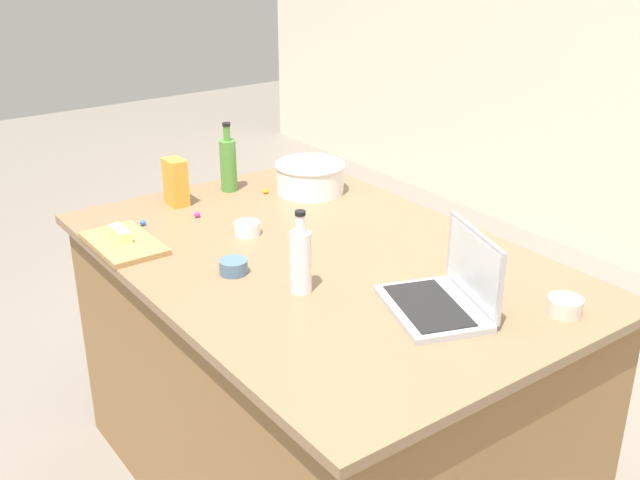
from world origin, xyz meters
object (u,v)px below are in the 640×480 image
at_px(mixing_bowl_large, 310,177).
at_px(butter_stick_left, 120,234).
at_px(bottle_olive, 228,164).
at_px(ramekin_small, 247,228).
at_px(laptop, 446,294).
at_px(cutting_board, 124,243).
at_px(ramekin_medium, 565,306).
at_px(bottle_vinegar, 301,260).
at_px(ramekin_wide, 233,267).
at_px(candy_bag, 176,182).

height_order(mixing_bowl_large, butter_stick_left, mixing_bowl_large).
height_order(bottle_olive, ramekin_small, bottle_olive).
height_order(laptop, cutting_board, laptop).
height_order(cutting_board, ramekin_medium, ramekin_medium).
bearing_deg(bottle_vinegar, bottle_olive, 163.02).
bearing_deg(butter_stick_left, bottle_vinegar, 24.45).
distance_m(bottle_vinegar, ramekin_wide, 0.24).
relative_size(ramekin_medium, ramekin_wide, 1.10).
height_order(bottle_vinegar, cutting_board, bottle_vinegar).
bearing_deg(ramekin_medium, bottle_olive, -170.67).
height_order(mixing_bowl_large, bottle_vinegar, bottle_vinegar).
xyz_separation_m(cutting_board, ramekin_medium, (1.11, 0.76, 0.01)).
distance_m(laptop, bottle_olive, 1.17).
distance_m(laptop, ramekin_wide, 0.63).
bearing_deg(ramekin_medium, butter_stick_left, -145.98).
relative_size(cutting_board, ramekin_small, 3.58).
bearing_deg(butter_stick_left, cutting_board, 0.00).
xyz_separation_m(laptop, candy_bag, (-1.14, -0.22, 0.04)).
bearing_deg(mixing_bowl_large, butter_stick_left, -86.68).
relative_size(mixing_bowl_large, bottle_olive, 1.00).
relative_size(ramekin_medium, candy_bag, 0.54).
distance_m(laptop, bottle_vinegar, 0.40).
distance_m(mixing_bowl_large, cutting_board, 0.78).
relative_size(cutting_board, ramekin_wide, 3.67).
bearing_deg(ramekin_small, bottle_olive, 157.60).
distance_m(mixing_bowl_large, bottle_olive, 0.31).
xyz_separation_m(butter_stick_left, candy_bag, (-0.22, 0.31, 0.05)).
height_order(bottle_olive, ramekin_medium, bottle_olive).
distance_m(ramekin_small, ramekin_wide, 0.29).
relative_size(butter_stick_left, ramekin_small, 1.28).
bearing_deg(bottle_vinegar, laptop, 38.28).
height_order(mixing_bowl_large, ramekin_medium, mixing_bowl_large).
bearing_deg(bottle_vinegar, candy_bag, 177.94).
xyz_separation_m(bottle_olive, ramekin_wide, (0.64, -0.35, -0.08)).
distance_m(laptop, cutting_board, 1.05).
distance_m(butter_stick_left, ramekin_wide, 0.44).
distance_m(cutting_board, ramekin_wide, 0.42).
height_order(butter_stick_left, ramekin_wide, butter_stick_left).
bearing_deg(butter_stick_left, bottle_olive, 114.24).
distance_m(ramekin_small, ramekin_medium, 1.04).
bearing_deg(cutting_board, ramekin_small, 67.84).
bearing_deg(ramekin_medium, bottle_vinegar, -136.95).
height_order(bottle_vinegar, ramekin_medium, bottle_vinegar).
relative_size(mixing_bowl_large, bottle_vinegar, 1.10).
distance_m(cutting_board, ramekin_small, 0.40).
bearing_deg(butter_stick_left, ramekin_medium, 34.02).
distance_m(ramekin_wide, candy_bag, 0.63).
distance_m(mixing_bowl_large, ramekin_wide, 0.74).
xyz_separation_m(mixing_bowl_large, butter_stick_left, (0.04, -0.77, -0.02)).
bearing_deg(candy_bag, ramekin_small, 8.72).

